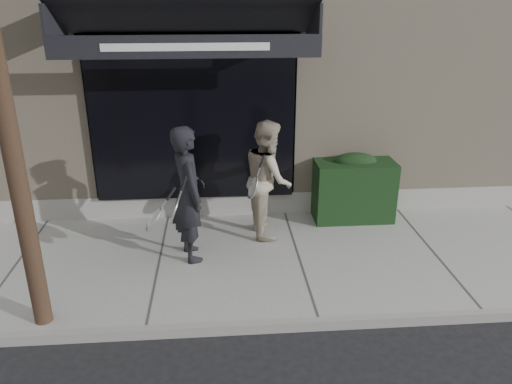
{
  "coord_description": "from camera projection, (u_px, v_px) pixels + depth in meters",
  "views": [
    {
      "loc": [
        -1.12,
        -6.31,
        3.67
      ],
      "look_at": [
        -0.57,
        0.6,
        0.89
      ],
      "focal_mm": 35.0,
      "sensor_mm": 36.0,
      "label": 1
    }
  ],
  "objects": [
    {
      "name": "ground",
      "position": [
        298.0,
        262.0,
        7.29
      ],
      "size": [
        80.0,
        80.0,
        0.0
      ],
      "primitive_type": "plane",
      "color": "black",
      "rests_on": "ground"
    },
    {
      "name": "sidewalk",
      "position": [
        298.0,
        259.0,
        7.27
      ],
      "size": [
        20.0,
        3.0,
        0.12
      ],
      "primitive_type": "cube",
      "color": "gray",
      "rests_on": "ground"
    },
    {
      "name": "curb",
      "position": [
        319.0,
        324.0,
        5.83
      ],
      "size": [
        20.0,
        0.1,
        0.14
      ],
      "primitive_type": "cube",
      "color": "gray",
      "rests_on": "ground"
    },
    {
      "name": "building_facade",
      "position": [
        266.0,
        39.0,
        10.86
      ],
      "size": [
        14.3,
        8.04,
        5.64
      ],
      "color": "tan",
      "rests_on": "ground"
    },
    {
      "name": "hedge",
      "position": [
        353.0,
        188.0,
        8.28
      ],
      "size": [
        1.3,
        0.7,
        1.14
      ],
      "color": "black",
      "rests_on": "sidewalk"
    },
    {
      "name": "pedestrian_front",
      "position": [
        188.0,
        194.0,
        6.87
      ],
      "size": [
        0.88,
        0.95,
        1.93
      ],
      "color": "black",
      "rests_on": "sidewalk"
    },
    {
      "name": "pedestrian_back",
      "position": [
        268.0,
        178.0,
        7.63
      ],
      "size": [
        0.74,
        0.92,
        1.81
      ],
      "color": "#ADA18B",
      "rests_on": "sidewalk"
    }
  ]
}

